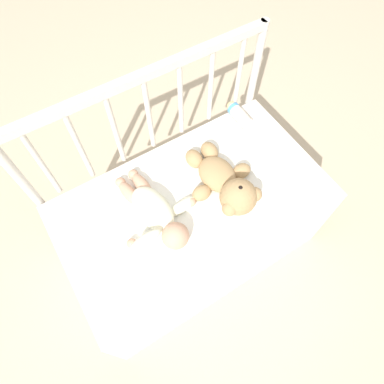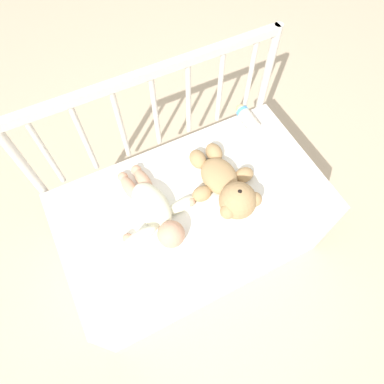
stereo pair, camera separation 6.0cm
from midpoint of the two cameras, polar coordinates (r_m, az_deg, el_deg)
The scene contains 7 objects.
ground_plane at distance 1.86m, azimuth -0.74°, elevation -8.51°, with size 12.00×12.00×0.00m, color #C6B293.
crib_mattress at distance 1.63m, azimuth -0.84°, elevation -5.52°, with size 1.12×0.64×0.49m.
crib_rail at distance 1.47m, azimuth -8.12°, elevation 10.94°, with size 1.12×0.04×0.91m.
blanket at distance 1.42m, azimuth -2.43°, elevation -1.04°, with size 0.83×0.53×0.01m.
teddy_bear at distance 1.39m, azimuth 4.55°, elevation 1.31°, with size 0.28×0.39×0.15m.
baby at distance 1.35m, azimuth -7.34°, elevation -3.40°, with size 0.34×0.42×0.11m.
baby_bottle at distance 1.66m, azimuth 6.67°, elevation 12.80°, with size 0.06×0.15×0.06m.
Camera 1 is at (-0.35, -0.55, 1.74)m, focal length 32.00 mm.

